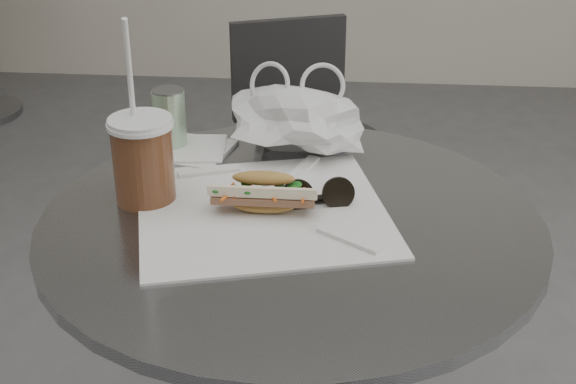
# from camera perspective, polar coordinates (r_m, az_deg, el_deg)

# --- Properties ---
(cafe_table) EXTENTS (0.76, 0.76, 0.74)m
(cafe_table) POSITION_cam_1_polar(r_m,az_deg,el_deg) (1.36, 0.21, -12.03)
(cafe_table) COLOR slate
(cafe_table) RESTS_ON ground
(chair_far) EXTENTS (0.42, 0.45, 0.77)m
(chair_far) POSITION_cam_1_polar(r_m,az_deg,el_deg) (2.20, 1.09, 0.56)
(chair_far) COLOR #2E2E30
(chair_far) RESTS_ON ground
(sandwich_paper) EXTENTS (0.45, 0.43, 0.00)m
(sandwich_paper) POSITION_cam_1_polar(r_m,az_deg,el_deg) (1.22, -1.85, -1.36)
(sandwich_paper) COLOR white
(sandwich_paper) RESTS_ON cafe_table
(banh_mi) EXTENTS (0.19, 0.07, 0.06)m
(banh_mi) POSITION_cam_1_polar(r_m,az_deg,el_deg) (1.20, -1.75, -0.08)
(banh_mi) COLOR #C4884A
(banh_mi) RESTS_ON sandwich_paper
(iced_coffee) EXTENTS (0.10, 0.10, 0.29)m
(iced_coffee) POSITION_cam_1_polar(r_m,az_deg,el_deg) (1.25, -10.27, 2.37)
(iced_coffee) COLOR brown
(iced_coffee) RESTS_ON cafe_table
(sunglasses) EXTENTS (0.11, 0.05, 0.05)m
(sunglasses) POSITION_cam_1_polar(r_m,az_deg,el_deg) (1.23, 2.12, -0.32)
(sunglasses) COLOR black
(sunglasses) RESTS_ON cafe_table
(plastic_bag) EXTENTS (0.24, 0.20, 0.11)m
(plastic_bag) POSITION_cam_1_polar(r_m,az_deg,el_deg) (1.41, 0.50, 5.03)
(plastic_bag) COLOR white
(plastic_bag) RESTS_ON cafe_table
(napkin_stack) EXTENTS (0.16, 0.16, 0.01)m
(napkin_stack) POSITION_cam_1_polar(r_m,az_deg,el_deg) (1.43, -6.93, 2.98)
(napkin_stack) COLOR white
(napkin_stack) RESTS_ON cafe_table
(drink_can) EXTENTS (0.06, 0.06, 0.11)m
(drink_can) POSITION_cam_1_polar(r_m,az_deg,el_deg) (1.43, -8.43, 5.11)
(drink_can) COLOR #64A761
(drink_can) RESTS_ON cafe_table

